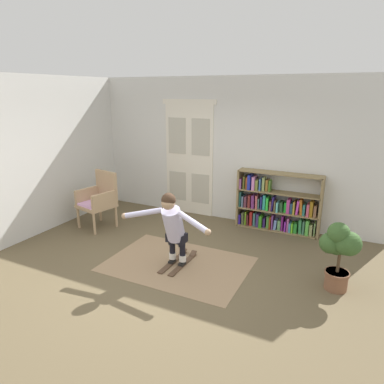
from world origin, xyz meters
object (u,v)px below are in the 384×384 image
Objects in this scene: skis_pair at (179,262)px; person_skier at (173,224)px; wicker_chair at (99,198)px; potted_plant at (340,247)px; bookshelf at (275,206)px.

skis_pair is 0.72m from person_skier.
wicker_chair is at bearing 158.06° from person_skier.
wicker_chair is 4.42m from potted_plant.
wicker_chair is 1.35× the size of skis_pair.
potted_plant is at bearing -53.90° from bookshelf.
person_skier reaches higher than bookshelf.
bookshelf is at bearing 65.44° from person_skier.
person_skier reaches higher than potted_plant.
wicker_chair is at bearing 175.19° from potted_plant.
bookshelf is at bearing 23.28° from wicker_chair.
potted_plant is 1.18× the size of skis_pair.
potted_plant is 2.33m from person_skier.
person_skier is (-0.00, -0.16, 0.71)m from skis_pair.
person_skier is at bearing -21.94° from wicker_chair.
wicker_chair is at bearing 161.88° from skis_pair.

